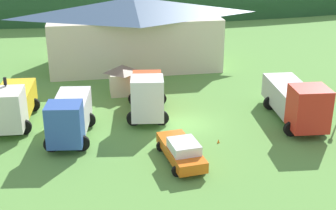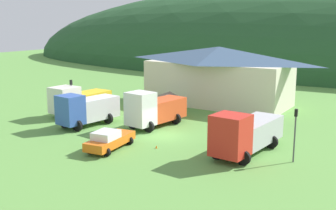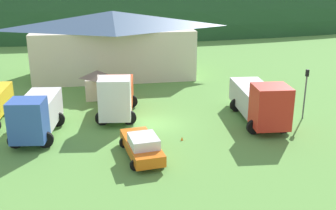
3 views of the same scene
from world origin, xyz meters
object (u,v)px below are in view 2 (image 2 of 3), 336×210
object	(u,v)px
crane_truck_red	(245,133)
traffic_light_west	(72,94)
heavy_rig_striped	(78,100)
service_pickup_orange	(109,140)
traffic_light_east	(295,130)
traffic_cone_near_pickup	(156,148)
depot_building	(218,75)
box_truck_blue	(86,109)
heavy_rig_white	(154,109)
play_shed_cream	(170,103)

from	to	relation	value
crane_truck_red	traffic_light_west	distance (m)	21.47
heavy_rig_striped	service_pickup_orange	xyz separation A→B (m)	(11.40, -8.07, -0.88)
traffic_light_east	traffic_cone_near_pickup	bearing A→B (deg)	-165.88
service_pickup_orange	depot_building	bearing A→B (deg)	174.80
box_truck_blue	heavy_rig_white	xyz separation A→B (m)	(5.93, 3.30, 0.08)
heavy_rig_white	crane_truck_red	distance (m)	11.44
play_shed_cream	box_truck_blue	distance (m)	9.78
heavy_rig_white	traffic_light_west	distance (m)	10.42
heavy_rig_striped	traffic_cone_near_pickup	distance (m)	15.71
traffic_light_west	service_pickup_orange	bearing A→B (deg)	-32.35
depot_building	play_shed_cream	xyz separation A→B (m)	(-1.97, -8.38, -2.36)
heavy_rig_white	play_shed_cream	bearing A→B (deg)	-157.37
heavy_rig_white	crane_truck_red	world-z (taller)	heavy_rig_white
play_shed_cream	heavy_rig_white	bearing A→B (deg)	-74.67
traffic_cone_near_pickup	crane_truck_red	bearing A→B (deg)	20.48
depot_building	traffic_light_east	bearing A→B (deg)	-49.77
crane_truck_red	heavy_rig_striped	bearing A→B (deg)	-94.07
traffic_cone_near_pickup	service_pickup_orange	bearing A→B (deg)	-143.56
play_shed_cream	traffic_light_west	bearing A→B (deg)	-144.86
service_pickup_orange	traffic_light_east	bearing A→B (deg)	103.12
depot_building	traffic_light_west	world-z (taller)	depot_building
play_shed_cream	heavy_rig_white	xyz separation A→B (m)	(1.48, -5.41, 0.45)
heavy_rig_white	crane_truck_red	size ratio (longest dim) A/B	0.83
heavy_rig_striped	box_truck_blue	distance (m)	5.46
heavy_rig_striped	traffic_cone_near_pickup	bearing A→B (deg)	71.64
play_shed_cream	heavy_rig_striped	distance (m)	10.37
depot_building	heavy_rig_striped	size ratio (longest dim) A/B	2.47
heavy_rig_striped	traffic_light_east	size ratio (longest dim) A/B	1.85
traffic_light_west	traffic_cone_near_pickup	bearing A→B (deg)	-18.79
heavy_rig_white	traffic_light_east	world-z (taller)	traffic_light_east
crane_truck_red	traffic_cone_near_pickup	xyz separation A→B (m)	(-6.75, -2.52, -1.76)
heavy_rig_white	traffic_cone_near_pickup	world-z (taller)	heavy_rig_white
heavy_rig_striped	traffic_light_east	distance (m)	25.32
depot_building	heavy_rig_white	distance (m)	13.93
traffic_cone_near_pickup	traffic_light_west	bearing A→B (deg)	161.21
depot_building	traffic_cone_near_pickup	bearing A→B (deg)	-79.24
box_truck_blue	crane_truck_red	bearing A→B (deg)	97.49
depot_building	crane_truck_red	world-z (taller)	depot_building
traffic_cone_near_pickup	heavy_rig_striped	bearing A→B (deg)	158.31
heavy_rig_striped	heavy_rig_white	world-z (taller)	heavy_rig_white
crane_truck_red	traffic_light_east	xyz separation A→B (m)	(3.85, 0.15, 0.75)
heavy_rig_white	traffic_light_west	size ratio (longest dim) A/B	1.77
crane_truck_red	service_pickup_orange	bearing A→B (deg)	-59.33
depot_building	traffic_cone_near_pickup	world-z (taller)	depot_building
box_truck_blue	heavy_rig_white	distance (m)	6.78
heavy_rig_white	traffic_light_east	xyz separation A→B (m)	(14.81, -3.14, 0.68)
depot_building	heavy_rig_white	world-z (taller)	depot_building
box_truck_blue	traffic_light_east	bearing A→B (deg)	97.89
heavy_rig_striped	play_shed_cream	bearing A→B (deg)	124.98
play_shed_cream	service_pickup_orange	xyz separation A→B (m)	(2.58, -13.51, -0.55)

